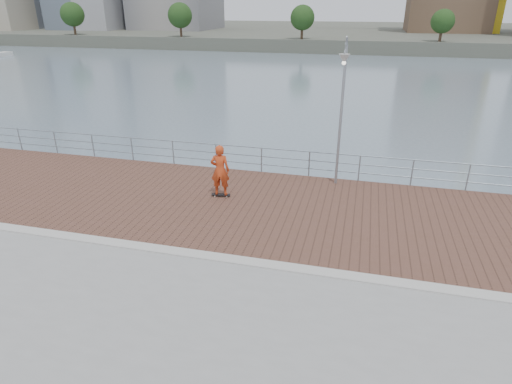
# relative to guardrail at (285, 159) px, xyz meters

# --- Properties ---
(water) EXTENTS (400.00, 400.00, 0.00)m
(water) POSITION_rel_guardrail_xyz_m (-0.00, -7.00, -2.69)
(water) COLOR slate
(water) RESTS_ON ground
(brick_lane) EXTENTS (40.00, 6.80, 0.02)m
(brick_lane) POSITION_rel_guardrail_xyz_m (-0.00, -3.40, -0.68)
(brick_lane) COLOR brown
(brick_lane) RESTS_ON seawall
(curb) EXTENTS (40.00, 0.40, 0.06)m
(curb) POSITION_rel_guardrail_xyz_m (-0.00, -7.00, -0.66)
(curb) COLOR #B7B5AD
(curb) RESTS_ON seawall
(far_shore) EXTENTS (320.00, 95.00, 2.50)m
(far_shore) POSITION_rel_guardrail_xyz_m (-0.00, 115.50, -1.44)
(far_shore) COLOR #4C5142
(far_shore) RESTS_ON ground
(guardrail) EXTENTS (39.06, 0.06, 1.13)m
(guardrail) POSITION_rel_guardrail_xyz_m (0.00, 0.00, 0.00)
(guardrail) COLOR #8C9EA8
(guardrail) RESTS_ON brick_lane
(street_lamp) EXTENTS (0.40, 1.15, 5.42)m
(street_lamp) POSITION_rel_guardrail_xyz_m (2.20, -0.90, 3.16)
(street_lamp) COLOR gray
(street_lamp) RESTS_ON brick_lane
(skateboard) EXTENTS (0.72, 0.27, 0.08)m
(skateboard) POSITION_rel_guardrail_xyz_m (-1.91, -2.90, -0.61)
(skateboard) COLOR black
(skateboard) RESTS_ON brick_lane
(skateboarder) EXTENTS (0.76, 0.55, 1.94)m
(skateboarder) POSITION_rel_guardrail_xyz_m (-1.91, -2.90, 0.38)
(skateboarder) COLOR #C9411A
(skateboarder) RESTS_ON skateboard
(shoreline_trees) EXTENTS (144.69, 4.98, 6.65)m
(shoreline_trees) POSITION_rel_guardrail_xyz_m (1.05, 70.00, 3.72)
(shoreline_trees) COLOR #473323
(shoreline_trees) RESTS_ON far_shore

